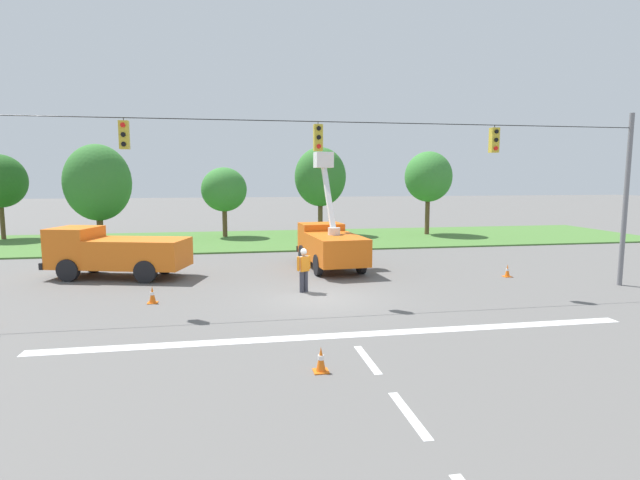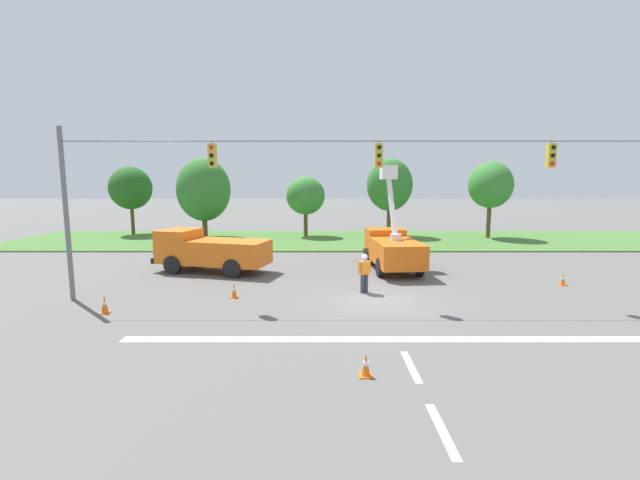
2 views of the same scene
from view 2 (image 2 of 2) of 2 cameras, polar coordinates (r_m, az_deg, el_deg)
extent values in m
plane|color=#605E5B|center=(18.53, 7.76, -7.86)|extent=(200.00, 200.00, 0.00)
cube|color=#477533|center=(36.09, 3.93, 0.03)|extent=(56.00, 12.00, 0.10)
cube|color=silver|center=(14.21, 10.30, -12.88)|extent=(17.60, 0.50, 0.01)
cube|color=silver|center=(12.40, 12.01, -16.13)|extent=(0.20, 2.00, 0.01)
cube|color=silver|center=(9.82, 15.95, -23.17)|extent=(0.20, 2.00, 0.01)
cylinder|color=slate|center=(20.60, -30.76, 2.87)|extent=(0.20, 0.20, 7.20)
cylinder|color=black|center=(17.90, 8.16, 12.92)|extent=(26.00, 0.03, 0.03)
cylinder|color=black|center=(18.25, -14.23, 12.51)|extent=(0.02, 0.02, 0.10)
cube|color=gold|center=(18.22, -14.17, 10.85)|extent=(0.32, 0.28, 0.96)
cylinder|color=red|center=(18.08, -14.33, 11.88)|extent=(0.16, 0.05, 0.16)
cylinder|color=black|center=(18.06, -14.29, 10.87)|extent=(0.16, 0.05, 0.16)
cylinder|color=black|center=(18.05, -14.26, 9.86)|extent=(0.16, 0.05, 0.16)
cylinder|color=black|center=(17.88, 7.84, 12.77)|extent=(0.02, 0.02, 0.10)
cube|color=gold|center=(17.84, 7.81, 11.08)|extent=(0.32, 0.28, 0.96)
cylinder|color=black|center=(17.70, 7.90, 12.14)|extent=(0.16, 0.05, 0.16)
cylinder|color=black|center=(17.68, 7.88, 11.10)|extent=(0.16, 0.05, 0.16)
cylinder|color=red|center=(17.67, 7.86, 10.07)|extent=(0.16, 0.05, 0.16)
cylinder|color=black|center=(20.05, 28.51, 11.37)|extent=(0.02, 0.02, 0.10)
cube|color=gold|center=(20.02, 28.40, 9.86)|extent=(0.32, 0.28, 0.96)
cylinder|color=black|center=(19.90, 28.69, 10.78)|extent=(0.16, 0.05, 0.16)
cylinder|color=black|center=(19.88, 28.63, 9.87)|extent=(0.16, 0.05, 0.16)
cylinder|color=red|center=(19.87, 28.56, 8.95)|extent=(0.16, 0.05, 0.16)
cylinder|color=brown|center=(42.91, -23.73, 2.42)|extent=(0.32, 0.32, 2.75)
ellipsoid|color=#235B1E|center=(42.76, -23.95, 6.35)|extent=(3.69, 4.05, 3.86)
cylinder|color=brown|center=(38.59, -15.11, 1.91)|extent=(0.44, 0.44, 2.26)
ellipsoid|color=#33752D|center=(38.40, -15.28, 6.49)|extent=(4.59, 4.31, 5.39)
cylinder|color=brown|center=(37.99, -1.94, 2.06)|extent=(0.36, 0.36, 2.23)
ellipsoid|color=#387F33|center=(37.81, -1.96, 5.92)|extent=(3.40, 3.21, 3.31)
cylinder|color=brown|center=(38.61, 9.14, 2.57)|extent=(0.37, 0.37, 2.91)
ellipsoid|color=#33752D|center=(38.45, 9.25, 7.27)|extent=(4.03, 3.47, 4.59)
cylinder|color=brown|center=(39.57, 21.54, 2.37)|extent=(0.35, 0.35, 3.09)
ellipsoid|color=#387F33|center=(39.42, 21.77, 6.85)|extent=(3.64, 3.96, 3.93)
cube|color=orange|center=(23.47, 10.17, -1.69)|extent=(2.59, 4.15, 1.28)
cube|color=orange|center=(26.18, 8.64, -0.27)|extent=(2.33, 1.87, 1.63)
cube|color=#1E2838|center=(26.72, 8.37, 0.52)|extent=(1.96, 0.24, 0.73)
cube|color=black|center=(27.19, 8.18, -1.38)|extent=(2.31, 0.33, 0.30)
cylinder|color=black|center=(25.88, 6.43, -2.16)|extent=(0.35, 1.02, 1.00)
cylinder|color=black|center=(26.35, 10.96, -2.07)|extent=(0.35, 1.02, 1.00)
cylinder|color=black|center=(22.67, 7.98, -3.63)|extent=(0.35, 1.02, 1.00)
cylinder|color=black|center=(23.20, 13.11, -3.50)|extent=(0.35, 1.02, 1.00)
cylinder|color=silver|center=(23.62, 10.05, 0.38)|extent=(0.60, 0.60, 0.36)
cube|color=white|center=(24.46, 9.55, 4.29)|extent=(0.40, 2.26, 3.57)
cube|color=white|center=(25.41, 9.11, 8.89)|extent=(0.96, 0.86, 0.80)
cube|color=orange|center=(23.78, -12.13, -1.60)|extent=(4.72, 3.36, 1.29)
cube|color=orange|center=(25.29, -18.26, -0.68)|extent=(2.35, 2.62, 1.80)
cube|color=#1E2838|center=(25.60, -19.48, 0.08)|extent=(0.62, 1.91, 0.81)
cube|color=black|center=(25.96, -20.01, -2.22)|extent=(0.77, 2.26, 0.30)
cylinder|color=black|center=(24.44, -19.07, -3.15)|extent=(1.04, 0.54, 1.00)
cylinder|color=black|center=(26.17, -16.44, -2.32)|extent=(1.04, 0.54, 1.00)
cylinder|color=black|center=(22.63, -11.61, -3.74)|extent=(1.04, 0.54, 1.00)
cylinder|color=black|center=(24.49, -9.36, -2.79)|extent=(1.04, 0.54, 1.00)
cylinder|color=#383842|center=(19.48, 6.15, -5.75)|extent=(0.18, 0.18, 0.85)
cylinder|color=#383842|center=(19.37, 5.66, -5.82)|extent=(0.18, 0.18, 0.85)
cube|color=orange|center=(19.27, 5.94, -3.69)|extent=(0.47, 0.40, 0.60)
cube|color=silver|center=(19.27, 5.94, -3.69)|extent=(0.41, 0.27, 0.62)
cylinder|color=orange|center=(19.41, 6.60, -3.52)|extent=(0.11, 0.11, 0.55)
cylinder|color=orange|center=(19.11, 5.27, -3.68)|extent=(0.11, 0.11, 0.55)
sphere|color=tan|center=(19.19, 5.96, -2.43)|extent=(0.22, 0.22, 0.22)
sphere|color=white|center=(19.18, 5.96, -2.26)|extent=(0.26, 0.26, 0.26)
cube|color=orange|center=(18.48, -26.75, -8.66)|extent=(0.36, 0.36, 0.03)
cone|color=orange|center=(18.38, -26.82, -7.61)|extent=(0.27, 0.27, 0.67)
cylinder|color=white|center=(18.38, -26.82, -7.51)|extent=(0.17, 0.17, 0.12)
cube|color=orange|center=(19.02, -11.39, -7.48)|extent=(0.36, 0.36, 0.03)
cone|color=orange|center=(18.94, -11.42, -6.55)|extent=(0.24, 0.24, 0.61)
cylinder|color=white|center=(18.93, -11.42, -6.46)|extent=(0.15, 0.15, 0.11)
cube|color=orange|center=(11.68, 6.09, -17.53)|extent=(0.36, 0.36, 0.03)
cone|color=orange|center=(11.55, 6.11, -16.15)|extent=(0.23, 0.23, 0.59)
cylinder|color=white|center=(11.54, 6.11, -16.01)|extent=(0.15, 0.15, 0.11)
cube|color=orange|center=(23.85, 29.59, -5.23)|extent=(0.36, 0.36, 0.03)
cone|color=orange|center=(23.79, 29.63, -4.54)|extent=(0.22, 0.22, 0.56)
cylinder|color=white|center=(23.78, 29.64, -4.47)|extent=(0.14, 0.14, 0.10)
camera|label=1|loc=(1.17, -124.80, -28.40)|focal=28.00mm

